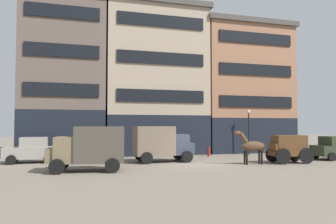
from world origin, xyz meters
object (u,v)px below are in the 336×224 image
cargo_wagon (288,147)px  streetlamp_curbside (249,126)px  pedestrian_officer (81,147)px  sedan_dark (32,150)px  fire_hydrant_curbside (209,151)px  delivery_truck_near (90,147)px  delivery_truck_far (161,143)px  draft_horse (252,146)px  sedan_light (335,148)px

cargo_wagon → streetlamp_curbside: streetlamp_curbside is taller
pedestrian_officer → sedan_dark: bearing=-163.6°
sedan_dark → fire_hydrant_curbside: bearing=4.2°
pedestrian_officer → delivery_truck_near: bearing=-85.2°
delivery_truck_far → draft_horse: bearing=-27.9°
cargo_wagon → fire_hydrant_curbside: 7.08m
cargo_wagon → delivery_truck_far: bearing=160.8°
delivery_truck_far → fire_hydrant_curbside: (5.01, 3.02, -1.00)m
cargo_wagon → streetlamp_curbside: bearing=85.1°
sedan_dark → streetlamp_curbside: streetlamp_curbside is taller
cargo_wagon → pedestrian_officer: cargo_wagon is taller
sedan_light → fire_hydrant_curbside: size_ratio=4.48×
cargo_wagon → streetlamp_curbside: (0.56, 6.48, 1.52)m
delivery_truck_far → fire_hydrant_curbside: 5.94m
fire_hydrant_curbside → sedan_light: bearing=-30.3°
draft_horse → sedan_dark: draft_horse is taller
sedan_dark → sedan_light: bearing=-10.0°
cargo_wagon → delivery_truck_far: size_ratio=0.68×
delivery_truck_far → pedestrian_officer: delivery_truck_far is taller
streetlamp_curbside → pedestrian_officer: bearing=-178.1°
delivery_truck_far → fire_hydrant_curbside: bearing=31.1°
sedan_dark → sedan_light: size_ratio=1.01×
draft_horse → pedestrian_officer: bearing=152.3°
delivery_truck_near → fire_hydrant_curbside: (10.21, 6.43, -1.00)m
draft_horse → delivery_truck_far: size_ratio=0.53×
cargo_wagon → delivery_truck_far: (-8.64, 3.01, 0.28)m
pedestrian_officer → streetlamp_curbside: (14.93, 0.49, 1.69)m
delivery_truck_far → streetlamp_curbside: size_ratio=1.07×
draft_horse → delivery_truck_near: delivery_truck_near is taller
cargo_wagon → sedan_dark: (-17.74, 5.00, -0.23)m
delivery_truck_near → fire_hydrant_curbside: delivery_truck_near is taller
delivery_truck_far → pedestrian_officer: bearing=152.6°
fire_hydrant_curbside → pedestrian_officer: bearing=-179.8°
draft_horse → fire_hydrant_curbside: 6.13m
sedan_dark → fire_hydrant_curbside: (14.11, 1.03, -0.49)m
draft_horse → sedan_light: (7.97, 0.99, -0.36)m
pedestrian_officer → fire_hydrant_curbside: bearing=0.2°
cargo_wagon → fire_hydrant_curbside: size_ratio=3.61×
delivery_truck_near → streetlamp_curbside: streetlamp_curbside is taller
draft_horse → delivery_truck_far: delivery_truck_far is taller
delivery_truck_near → delivery_truck_far: size_ratio=1.02×
delivery_truck_near → delivery_truck_far: bearing=33.2°
delivery_truck_near → pedestrian_officer: size_ratio=2.50×
cargo_wagon → fire_hydrant_curbside: (-3.63, 6.03, -0.72)m
streetlamp_curbside → fire_hydrant_curbside: streetlamp_curbside is taller
cargo_wagon → delivery_truck_near: size_ratio=0.67×
sedan_light → streetlamp_curbside: streetlamp_curbside is taller
delivery_truck_far → sedan_dark: bearing=167.7°
sedan_dark → fire_hydrant_curbside: 14.16m
sedan_dark → pedestrian_officer: bearing=16.4°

